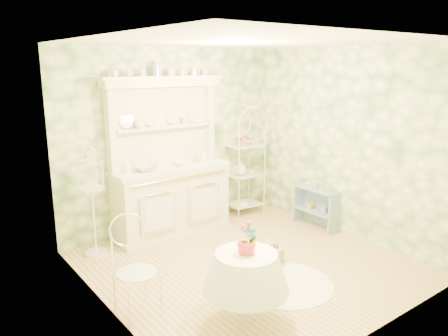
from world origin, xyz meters
TOP-DOWN VIEW (x-y plane):
  - floor at (0.00, 0.00)m, footprint 3.60×3.60m
  - ceiling at (0.00, 0.00)m, footprint 3.60×3.60m
  - wall_left at (-1.80, 0.00)m, footprint 3.60×3.60m
  - wall_right at (1.80, 0.00)m, footprint 3.60×3.60m
  - wall_back at (0.00, 1.80)m, footprint 3.60×3.60m
  - wall_front at (0.00, -1.80)m, footprint 3.60×3.60m
  - kitchen_dresser at (-0.20, 1.52)m, footprint 1.87×0.61m
  - bakers_rack at (1.22, 1.56)m, footprint 0.60×0.46m
  - side_shelf at (1.68, 0.38)m, footprint 0.33×0.70m
  - round_table at (-0.82, -0.94)m, footprint 0.77×0.77m
  - cafe_chair at (-1.60, -0.19)m, footprint 0.45×0.45m
  - birdcage_stand at (-1.41, 1.44)m, footprint 0.32×0.32m
  - floor_basket at (0.26, -0.13)m, footprint 0.33×0.33m
  - lace_rug at (-0.00, -0.64)m, footprint 1.36×1.36m
  - bowl_floral at (-0.61, 1.49)m, footprint 0.37×0.37m
  - bowl_white at (-0.05, 1.50)m, footprint 0.27×0.27m
  - cup_left at (-0.58, 1.68)m, footprint 0.18×0.18m
  - cup_right at (0.15, 1.68)m, footprint 0.13×0.13m
  - potted_geranium at (-0.81, -0.97)m, footprint 0.17×0.13m
  - bottle_amber at (1.68, 0.13)m, footprint 0.06×0.06m
  - bottle_blue at (1.68, 0.39)m, footprint 0.05×0.05m
  - bottle_glass at (1.68, 0.57)m, footprint 0.08×0.08m

SIDE VIEW (x-z plane):
  - floor at x=0.00m, z-range 0.00..0.00m
  - lace_rug at x=0.00m, z-range 0.00..0.01m
  - floor_basket at x=0.26m, z-range 0.00..0.19m
  - side_shelf at x=1.68m, z-range 0.00..0.58m
  - round_table at x=-0.82m, z-range 0.00..0.75m
  - cafe_chair at x=-1.60m, z-range 0.00..0.79m
  - bottle_glass at x=1.68m, z-range 0.61..0.69m
  - bottle_blue at x=1.68m, z-range 0.60..0.71m
  - birdcage_stand at x=-1.41m, z-range 0.00..1.35m
  - bottle_amber at x=1.68m, z-range 0.61..0.75m
  - potted_geranium at x=-0.81m, z-range 0.71..0.99m
  - bakers_rack at x=1.22m, z-range 0.00..1.81m
  - bowl_floral at x=-0.61m, z-range 0.98..1.06m
  - bowl_white at x=-0.05m, z-range 0.98..1.05m
  - kitchen_dresser at x=-0.20m, z-range 0.00..2.29m
  - wall_left at x=-1.80m, z-range 1.35..1.35m
  - wall_right at x=1.80m, z-range 1.35..1.35m
  - wall_back at x=0.00m, z-range 1.35..1.35m
  - wall_front at x=0.00m, z-range 1.35..1.35m
  - cup_left at x=-0.58m, z-range 1.56..1.66m
  - cup_right at x=0.15m, z-range 1.56..1.66m
  - ceiling at x=0.00m, z-range 2.70..2.70m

